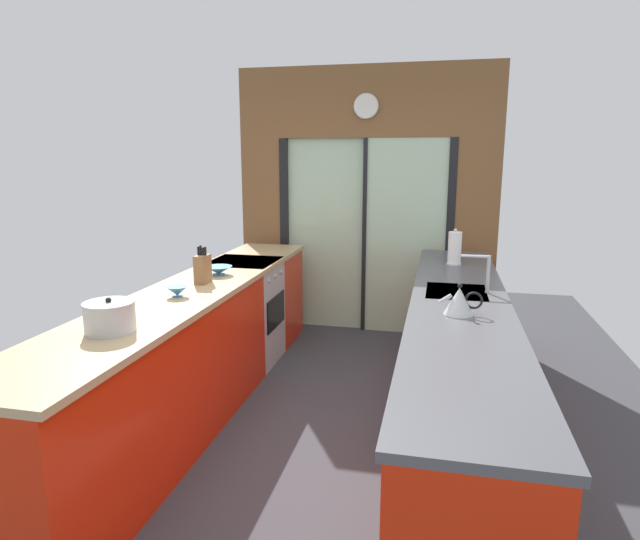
% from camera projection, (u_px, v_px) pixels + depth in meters
% --- Properties ---
extents(ground_plane, '(5.04, 7.60, 0.02)m').
position_uv_depth(ground_plane, '(329.00, 402.00, 4.09)').
color(ground_plane, '#38383D').
extents(back_wall_unit, '(2.64, 0.12, 2.70)m').
position_uv_depth(back_wall_unit, '(365.00, 186.00, 5.49)').
color(back_wall_unit, brown).
rests_on(back_wall_unit, ground_plane).
extents(left_counter_run, '(0.62, 3.80, 0.92)m').
position_uv_depth(left_counter_run, '(187.00, 355.00, 3.74)').
color(left_counter_run, red).
rests_on(left_counter_run, ground_plane).
extents(right_counter_run, '(0.62, 3.80, 0.92)m').
position_uv_depth(right_counter_run, '(457.00, 368.00, 3.51)').
color(right_counter_run, red).
rests_on(right_counter_run, ground_plane).
extents(sink_faucet, '(0.19, 0.02, 0.26)m').
position_uv_depth(sink_faucet, '(483.00, 268.00, 3.59)').
color(sink_faucet, '#B7BABC').
rests_on(sink_faucet, right_counter_run).
extents(oven_range, '(0.60, 0.60, 0.92)m').
position_uv_depth(oven_range, '(245.00, 312.00, 4.81)').
color(oven_range, '#B7BABC').
rests_on(oven_range, ground_plane).
extents(mixing_bowl_near, '(0.15, 0.15, 0.07)m').
position_uv_depth(mixing_bowl_near, '(177.00, 291.00, 3.51)').
color(mixing_bowl_near, teal).
rests_on(mixing_bowl_near, left_counter_run).
extents(mixing_bowl_far, '(0.21, 0.21, 0.07)m').
position_uv_depth(mixing_bowl_far, '(219.00, 270.00, 4.15)').
color(mixing_bowl_far, teal).
rests_on(mixing_bowl_far, left_counter_run).
extents(knife_block, '(0.08, 0.14, 0.28)m').
position_uv_depth(knife_block, '(203.00, 269.00, 3.87)').
color(knife_block, brown).
rests_on(knife_block, left_counter_run).
extents(stock_pot, '(0.26, 0.26, 0.19)m').
position_uv_depth(stock_pot, '(110.00, 317.00, 2.80)').
color(stock_pot, '#B7BABC').
rests_on(stock_pot, left_counter_run).
extents(kettle, '(0.25, 0.17, 0.18)m').
position_uv_depth(kettle, '(459.00, 301.00, 3.11)').
color(kettle, '#B7BABC').
rests_on(kettle, right_counter_run).
extents(soap_bottle, '(0.06, 0.06, 0.27)m').
position_uv_depth(soap_bottle, '(454.00, 247.00, 4.74)').
color(soap_bottle, '#D1CC4C').
rests_on(soap_bottle, right_counter_run).
extents(paper_towel_roll, '(0.13, 0.13, 0.31)m').
position_uv_depth(paper_towel_roll, '(455.00, 248.00, 4.54)').
color(paper_towel_roll, '#B7BABC').
rests_on(paper_towel_roll, right_counter_run).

